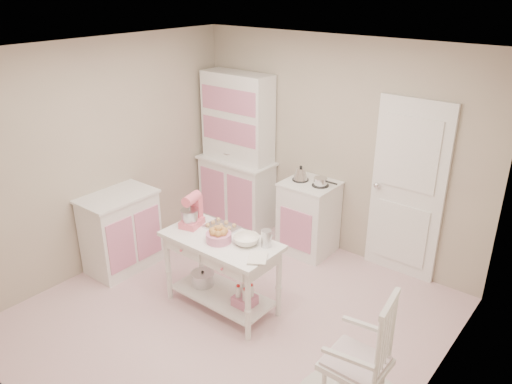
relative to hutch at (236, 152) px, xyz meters
The scene contains 13 objects.
room_shell 2.22m from the hutch, 51.17° to the right, with size 3.84×3.84×2.62m.
door 2.30m from the hutch, ahead, with size 0.82×0.05×2.04m, color white.
hutch is the anchor object (origin of this frame).
stove 1.33m from the hutch, ahead, with size 0.62×0.57×0.92m, color white.
base_cabinet 1.84m from the hutch, 99.69° to the right, with size 0.54×0.84×0.92m, color white.
rocking_chair 3.48m from the hutch, 34.12° to the right, with size 0.48×0.72×1.10m, color white.
work_table 2.06m from the hutch, 53.90° to the right, with size 1.20×0.60×0.80m, color white.
stand_mixer 1.73m from the hutch, 64.86° to the right, with size 0.20×0.28×0.34m, color #FD6A81.
cookie_tray 1.74m from the hutch, 54.41° to the right, with size 0.34×0.24×0.02m, color silver.
bread_basket 2.02m from the hutch, 54.28° to the right, with size 0.25×0.25×0.09m, color pink.
mixing_bowl 2.07m from the hutch, 46.73° to the right, with size 0.26×0.26×0.08m, color white.
metal_pitcher 2.14m from the hutch, 41.74° to the right, with size 0.10×0.10×0.17m, color silver.
recipe_book 2.35m from the hutch, 46.70° to the right, with size 0.17×0.23×0.02m, color white.
Camera 1 is at (2.78, -3.08, 3.17)m, focal length 35.00 mm.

